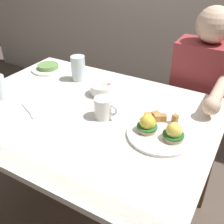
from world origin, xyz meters
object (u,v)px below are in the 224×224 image
object	(u,v)px
dining_table	(85,129)
side_plate	(48,68)
water_glass_near	(78,70)
diner_person	(200,95)
fork	(30,112)
eggs_benedict_plate	(160,131)
fruit_bowl	(102,89)
coffee_mug	(103,108)

from	to	relation	value
dining_table	side_plate	xyz separation A→B (m)	(-0.46, 0.28, 0.12)
water_glass_near	side_plate	bearing A→B (deg)	175.75
diner_person	side_plate	bearing A→B (deg)	-159.63
side_plate	water_glass_near	bearing A→B (deg)	-4.25
fork	diner_person	xyz separation A→B (m)	(0.61, 0.74, -0.09)
water_glass_near	dining_table	bearing A→B (deg)	-50.60
fork	diner_person	world-z (taller)	diner_person
water_glass_near	diner_person	xyz separation A→B (m)	(0.62, 0.34, -0.15)
eggs_benedict_plate	fruit_bowl	world-z (taller)	eggs_benedict_plate
dining_table	fork	xyz separation A→B (m)	(-0.21, -0.14, 0.11)
coffee_mug	diner_person	world-z (taller)	diner_person
dining_table	coffee_mug	size ratio (longest dim) A/B	10.77
side_plate	coffee_mug	bearing A→B (deg)	-26.53
diner_person	water_glass_near	bearing A→B (deg)	-151.33
fruit_bowl	side_plate	world-z (taller)	fruit_bowl
diner_person	fruit_bowl	bearing A→B (deg)	-134.26
dining_table	eggs_benedict_plate	world-z (taller)	eggs_benedict_plate
fork	water_glass_near	distance (m)	0.40
dining_table	water_glass_near	distance (m)	0.38
eggs_benedict_plate	diner_person	distance (m)	0.62
fruit_bowl	diner_person	distance (m)	0.60
dining_table	eggs_benedict_plate	distance (m)	0.40
dining_table	eggs_benedict_plate	xyz separation A→B (m)	(0.38, -0.01, 0.13)
eggs_benedict_plate	fruit_bowl	xyz separation A→B (m)	(-0.39, 0.18, 0.01)
eggs_benedict_plate	water_glass_near	size ratio (longest dim) A/B	1.94
fork	side_plate	xyz separation A→B (m)	(-0.25, 0.42, 0.01)
dining_table	diner_person	world-z (taller)	diner_person
dining_table	coffee_mug	bearing A→B (deg)	-2.07
fruit_bowl	diner_person	bearing A→B (deg)	45.74
fork	water_glass_near	xyz separation A→B (m)	(-0.01, 0.40, 0.06)
water_glass_near	coffee_mug	bearing A→B (deg)	-39.25
eggs_benedict_plate	side_plate	bearing A→B (deg)	161.15
fork	fruit_bowl	bearing A→B (deg)	57.51
eggs_benedict_plate	side_plate	distance (m)	0.88
dining_table	fork	bearing A→B (deg)	-146.82
fruit_bowl	coffee_mug	xyz separation A→B (m)	(0.12, -0.18, 0.02)
dining_table	diner_person	xyz separation A→B (m)	(0.40, 0.60, 0.02)
diner_person	dining_table	bearing A→B (deg)	-123.90
eggs_benedict_plate	fruit_bowl	bearing A→B (deg)	154.49
fork	side_plate	size ratio (longest dim) A/B	0.74
coffee_mug	water_glass_near	world-z (taller)	water_glass_near
coffee_mug	side_plate	bearing A→B (deg)	153.47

